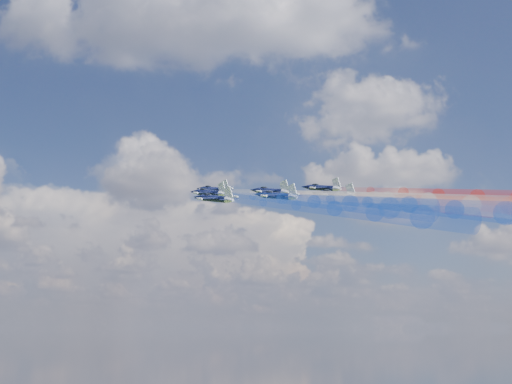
# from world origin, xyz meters

# --- Properties ---
(jet_lead) EXTENTS (16.60, 16.68, 7.83)m
(jet_lead) POSITION_xyz_m (9.07, -11.83, 165.70)
(jet_lead) COLOR black
(trail_lead) EXTENTS (41.33, 37.83, 15.24)m
(trail_lead) POSITION_xyz_m (32.45, -32.31, 159.43)
(trail_lead) COLOR white
(jet_inner_left) EXTENTS (16.60, 16.68, 7.83)m
(jet_inner_left) POSITION_xyz_m (9.76, -26.35, 161.73)
(jet_inner_left) COLOR black
(trail_inner_left) EXTENTS (41.33, 37.83, 15.24)m
(trail_inner_left) POSITION_xyz_m (33.14, -46.83, 155.46)
(trail_inner_left) COLOR blue
(jet_inner_right) EXTENTS (16.60, 16.68, 7.83)m
(jet_inner_right) POSITION_xyz_m (23.76, -12.57, 164.71)
(jet_inner_right) COLOR black
(trail_inner_right) EXTENTS (41.33, 37.83, 15.24)m
(trail_inner_right) POSITION_xyz_m (47.14, -33.05, 158.44)
(trail_inner_right) COLOR red
(jet_outer_left) EXTENTS (16.60, 16.68, 7.83)m
(jet_outer_left) POSITION_xyz_m (12.50, -39.52, 157.65)
(jet_outer_left) COLOR black
(trail_outer_left) EXTENTS (41.33, 37.83, 15.24)m
(trail_outer_left) POSITION_xyz_m (35.88, -60.00, 151.38)
(trail_outer_left) COLOR blue
(jet_center_third) EXTENTS (16.60, 16.68, 7.83)m
(jet_center_third) POSITION_xyz_m (24.03, -26.54, 161.94)
(jet_center_third) COLOR black
(trail_center_third) EXTENTS (41.33, 37.83, 15.24)m
(trail_center_third) POSITION_xyz_m (47.41, -47.02, 155.67)
(trail_center_third) COLOR white
(jet_outer_right) EXTENTS (16.60, 16.68, 7.83)m
(jet_outer_right) POSITION_xyz_m (36.52, -15.55, 165.04)
(jet_outer_right) COLOR black
(trail_outer_right) EXTENTS (41.33, 37.83, 15.24)m
(trail_outer_right) POSITION_xyz_m (59.90, -36.02, 158.77)
(trail_outer_right) COLOR red
(jet_rear_left) EXTENTS (16.60, 16.68, 7.83)m
(jet_rear_left) POSITION_xyz_m (25.60, -38.64, 158.32)
(jet_rear_left) COLOR black
(trail_rear_left) EXTENTS (41.33, 37.83, 15.24)m
(trail_rear_left) POSITION_xyz_m (48.98, -59.12, 152.05)
(trail_rear_left) COLOR blue
(jet_rear_right) EXTENTS (16.60, 16.68, 7.83)m
(jet_rear_right) POSITION_xyz_m (38.55, -28.21, 160.70)
(jet_rear_right) COLOR black
(trail_rear_right) EXTENTS (41.33, 37.83, 15.24)m
(trail_rear_right) POSITION_xyz_m (61.93, -48.69, 154.43)
(trail_rear_right) COLOR red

